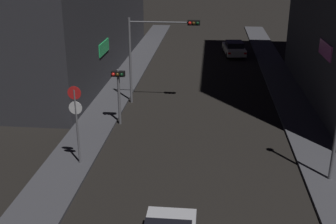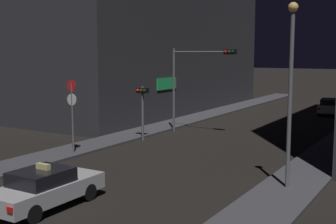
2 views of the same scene
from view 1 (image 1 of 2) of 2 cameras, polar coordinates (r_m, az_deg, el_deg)
sidewalk_left at (r=32.94m, az=-6.31°, el=3.50°), size 2.39×55.11×0.15m
sidewalk_right at (r=32.74m, az=15.50°, el=2.74°), size 2.39×55.11×0.15m
far_car at (r=42.98m, az=8.84°, el=8.45°), size 2.25×4.61×1.42m
traffic_light_overhead at (r=28.10m, az=-1.70°, el=9.20°), size 4.66×0.42×5.79m
traffic_light_left_kerb at (r=25.12m, az=-6.66°, el=3.59°), size 0.80×0.42×3.40m
sign_pole_left at (r=20.42m, az=-12.20°, el=-0.64°), size 0.64×0.10×3.92m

